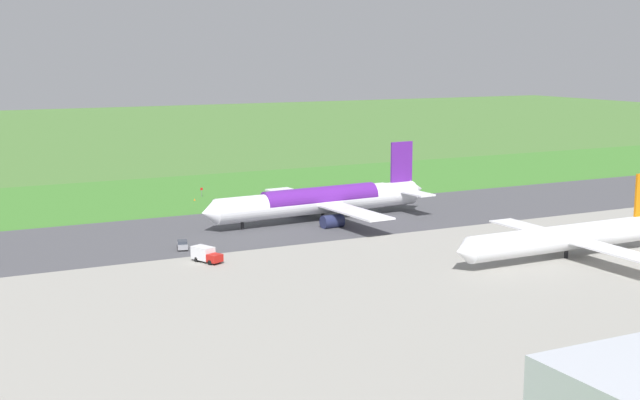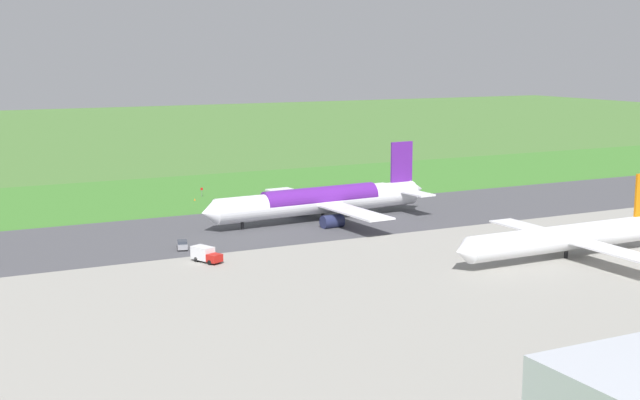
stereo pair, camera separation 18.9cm
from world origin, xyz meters
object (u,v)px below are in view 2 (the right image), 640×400
at_px(no_stopping_sign, 202,191).
at_px(traffic_cone_orange, 195,199).
at_px(airliner_parked_mid, 568,237).
at_px(service_truck_fuel, 206,254).
at_px(service_car_followme, 182,245).
at_px(airliner_main, 322,201).

xyz_separation_m(no_stopping_sign, traffic_cone_orange, (3.29, 4.33, -1.11)).
relative_size(airliner_parked_mid, no_stopping_sign, 20.45).
distance_m(airliner_parked_mid, service_truck_fuel, 62.81).
bearing_deg(service_car_followme, service_truck_fuel, 92.94).
distance_m(no_stopping_sign, traffic_cone_orange, 5.55).
height_order(service_car_followme, no_stopping_sign, no_stopping_sign).
bearing_deg(airliner_parked_mid, airliner_main, -64.87).
height_order(service_car_followme, service_truck_fuel, service_truck_fuel).
distance_m(airliner_main, service_truck_fuel, 41.77).
height_order(service_truck_fuel, traffic_cone_orange, service_truck_fuel).
distance_m(airliner_main, traffic_cone_orange, 39.72).
xyz_separation_m(airliner_main, no_stopping_sign, (12.85, -40.40, -2.97)).
height_order(airliner_main, no_stopping_sign, airliner_main).
bearing_deg(traffic_cone_orange, no_stopping_sign, -127.25).
xyz_separation_m(airliner_parked_mid, no_stopping_sign, (35.96, -89.68, -2.39)).
relative_size(airliner_main, traffic_cone_orange, 98.43).
height_order(airliner_parked_mid, traffic_cone_orange, airliner_parked_mid).
bearing_deg(no_stopping_sign, service_car_followme, 67.48).
xyz_separation_m(service_car_followme, service_truck_fuel, (-0.57, 11.18, 0.56)).
relative_size(airliner_parked_mid, traffic_cone_orange, 85.70).
relative_size(service_car_followme, traffic_cone_orange, 8.23).
distance_m(airliner_parked_mid, no_stopping_sign, 96.65).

